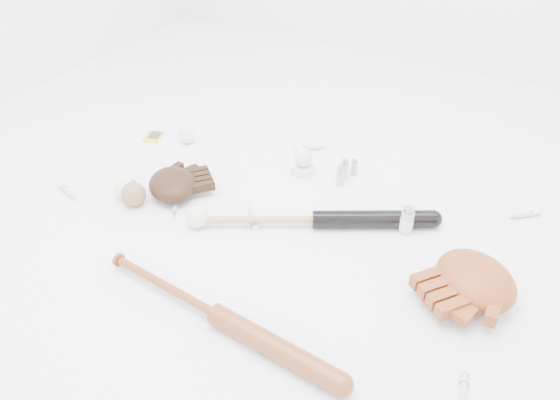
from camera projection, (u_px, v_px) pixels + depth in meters
The scene contains 22 objects.
bat_dark at pixel (315, 219), 1.74m from camera, with size 0.80×0.06×0.06m, color black, non-canonical shape.
bat_wood at pixel (217, 315), 1.43m from camera, with size 0.79×0.06×0.06m, color brown, non-canonical shape.
glove_dark at pixel (172, 184), 1.88m from camera, with size 0.23×0.23×0.08m, color black, non-canonical shape.
glove_tan at pixel (476, 280), 1.50m from camera, with size 0.29×0.29×0.10m, color brown, non-canonical shape.
trading_card at pixel (153, 137), 2.21m from camera, with size 0.06×0.09×0.00m, color gold.
pedestal at pixel (303, 170), 1.99m from camera, with size 0.06×0.06×0.04m, color white.
baseball_on_pedestal at pixel (303, 157), 1.96m from camera, with size 0.07×0.07×0.07m, color white.
baseball_left at pixel (124, 190), 1.87m from camera, with size 0.07×0.07×0.07m, color white.
baseball_upper at pixel (187, 135), 2.16m from camera, with size 0.07×0.07×0.07m, color white.
baseball_mid at pixel (197, 217), 1.74m from camera, with size 0.07×0.07×0.07m, color white.
baseball_aged at pixel (133, 194), 1.83m from camera, with size 0.08×0.08×0.08m, color olive.
syringe_0 at pixel (175, 206), 1.83m from camera, with size 0.13×0.02×0.02m, color #ADBCC6, non-canonical shape.
syringe_1 at pixel (252, 216), 1.79m from camera, with size 0.16×0.03×0.02m, color #ADBCC6, non-canonical shape.
syringe_2 at pixel (312, 148), 2.13m from camera, with size 0.16×0.03×0.02m, color #ADBCC6, non-canonical shape.
syringe_3 at pixel (463, 395), 1.26m from camera, with size 0.14×0.03×0.02m, color #ADBCC6, non-canonical shape.
syringe_4 at pixel (522, 215), 1.79m from camera, with size 0.15×0.03×0.02m, color #ADBCC6, non-canonical shape.
syringe_5 at pixel (69, 193), 1.90m from camera, with size 0.15×0.03×0.02m, color #ADBCC6, non-canonical shape.
vial_0 at pixel (340, 176), 1.93m from camera, with size 0.03×0.03×0.08m, color #AEB7BF.
vial_1 at pixel (354, 167), 1.98m from camera, with size 0.03×0.03×0.06m, color #AEB7BF.
vial_2 at pixel (344, 169), 1.96m from camera, with size 0.03×0.03×0.08m, color #AEB7BF.
vial_3 at pixel (407, 220), 1.71m from camera, with size 0.04×0.04×0.10m, color #AEB7BF.
vial_4 at pixel (134, 189), 1.87m from camera, with size 0.03×0.03×0.07m, color #AEB7BF.
Camera 1 is at (0.69, -1.21, 1.13)m, focal length 35.00 mm.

